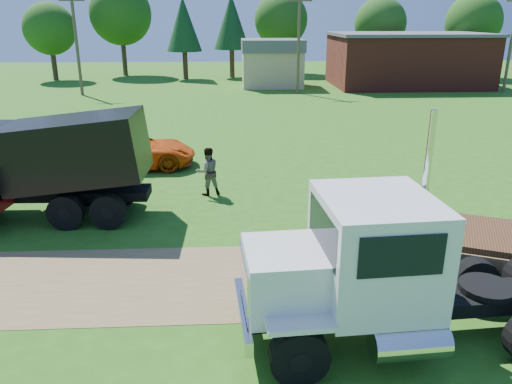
{
  "coord_description": "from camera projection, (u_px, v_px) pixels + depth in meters",
  "views": [
    {
      "loc": [
        -0.39,
        -12.25,
        6.93
      ],
      "look_at": [
        0.4,
        2.76,
        1.6
      ],
      "focal_mm": 35.0,
      "sensor_mm": 36.0,
      "label": 1
    }
  ],
  "objects": [
    {
      "name": "ground",
      "position": [
        247.0,
        279.0,
        13.87
      ],
      "size": [
        140.0,
        140.0,
        0.0
      ],
      "primitive_type": "plane",
      "color": "#285B13",
      "rests_on": "ground"
    },
    {
      "name": "dirt_track",
      "position": [
        247.0,
        279.0,
        13.86
      ],
      "size": [
        120.0,
        4.2,
        0.01
      ],
      "primitive_type": "cube",
      "color": "brown",
      "rests_on": "ground"
    },
    {
      "name": "white_semi_tractor",
      "position": [
        377.0,
        271.0,
        10.72
      ],
      "size": [
        8.53,
        3.36,
        5.08
      ],
      "rotation": [
        0.0,
        0.0,
        0.07
      ],
      "color": "black",
      "rests_on": "ground"
    },
    {
      "name": "black_dump_truck",
      "position": [
        32.0,
        161.0,
        17.52
      ],
      "size": [
        8.88,
        2.87,
        3.84
      ],
      "rotation": [
        0.0,
        0.0,
        -0.02
      ],
      "color": "black",
      "rests_on": "ground"
    },
    {
      "name": "orange_pickup",
      "position": [
        134.0,
        151.0,
        23.89
      ],
      "size": [
        6.0,
        3.14,
        1.61
      ],
      "primitive_type": "imported",
      "rotation": [
        0.0,
        0.0,
        1.65
      ],
      "color": "#D54B0A",
      "rests_on": "ground"
    },
    {
      "name": "spectator_b",
      "position": [
        208.0,
        171.0,
        20.14
      ],
      "size": [
        1.15,
        1.02,
        1.97
      ],
      "primitive_type": "imported",
      "rotation": [
        0.0,
        0.0,
        3.47
      ],
      "color": "#999999",
      "rests_on": "ground"
    },
    {
      "name": "brick_building",
      "position": [
        407.0,
        59.0,
        51.52
      ],
      "size": [
        15.4,
        10.4,
        5.3
      ],
      "color": "maroon",
      "rests_on": "ground"
    },
    {
      "name": "tan_shed",
      "position": [
        272.0,
        62.0,
        50.91
      ],
      "size": [
        6.2,
        5.4,
        4.7
      ],
      "color": "tan",
      "rests_on": "ground"
    },
    {
      "name": "utility_poles",
      "position": [
        299.0,
        41.0,
        45.54
      ],
      "size": [
        42.2,
        0.28,
        9.0
      ],
      "color": "#463727",
      "rests_on": "ground"
    },
    {
      "name": "tree_row",
      "position": [
        253.0,
        21.0,
        58.44
      ],
      "size": [
        53.93,
        12.01,
        10.77
      ],
      "color": "#382A16",
      "rests_on": "ground"
    }
  ]
}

